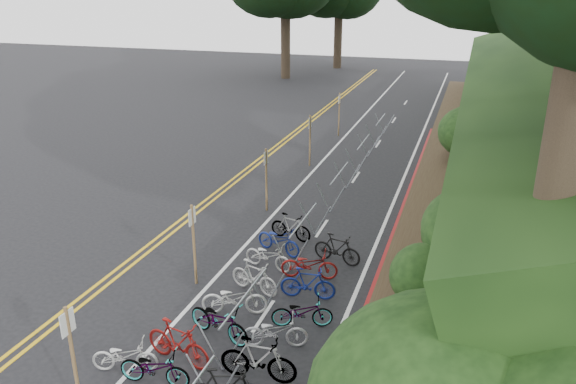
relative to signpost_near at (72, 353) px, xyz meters
The scene contains 7 objects.
road_markings 10.70m from the signpost_near, 90.67° to the left, with size 7.47×80.00×0.01m.
red_curb 13.52m from the signpost_near, 68.44° to the left, with size 0.25×28.00×0.10m, color maroon.
bike_racks_rest 13.71m from the signpost_near, 80.57° to the left, with size 1.14×23.00×1.17m.
signpost_near is the anchor object (origin of this frame).
signposts_rest 14.51m from the signpost_near, 90.62° to the left, with size 0.08×18.40×2.50m.
bike_front 1.76m from the signpost_near, 84.21° to the left, with size 1.52×0.53×0.80m, color beige.
bike_valet 3.71m from the signpost_near, 51.77° to the left, with size 3.36×13.48×1.09m.
Camera 1 is at (7.76, -8.02, 8.35)m, focal length 35.00 mm.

